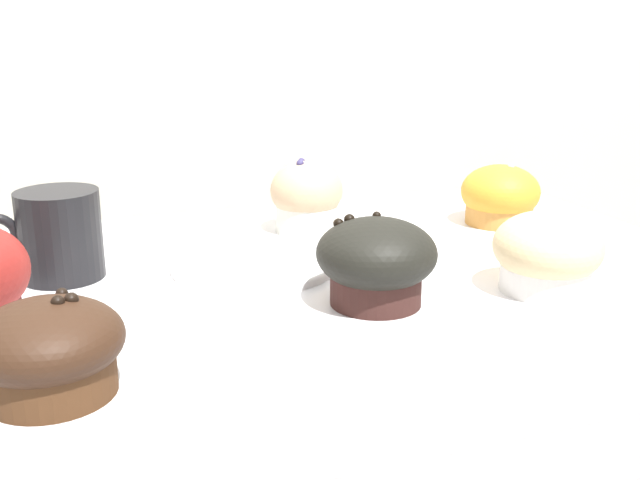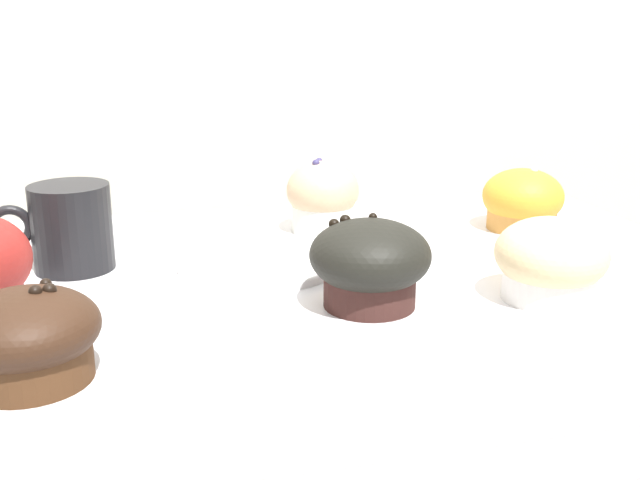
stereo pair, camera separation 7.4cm
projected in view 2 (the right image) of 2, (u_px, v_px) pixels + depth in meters
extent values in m
cube|color=beige|center=(209.00, 192.00, 1.32)|extent=(3.20, 0.10, 1.80)
cylinder|color=#371D1A|center=(370.00, 280.00, 0.69)|extent=(0.09, 0.09, 0.05)
ellipsoid|color=black|center=(370.00, 255.00, 0.68)|extent=(0.11, 0.11, 0.06)
sphere|color=black|center=(345.00, 220.00, 0.69)|extent=(0.01, 0.01, 0.01)
sphere|color=black|center=(334.00, 224.00, 0.69)|extent=(0.01, 0.01, 0.01)
sphere|color=black|center=(373.00, 217.00, 0.69)|extent=(0.01, 0.01, 0.01)
cylinder|color=white|center=(549.00, 276.00, 0.70)|extent=(0.09, 0.09, 0.04)
ellipsoid|color=#D8BB87|center=(551.00, 254.00, 0.70)|extent=(0.11, 0.11, 0.07)
cylinder|color=silver|center=(323.00, 211.00, 0.93)|extent=(0.08, 0.08, 0.05)
ellipsoid|color=tan|center=(323.00, 190.00, 0.92)|extent=(0.09, 0.09, 0.07)
sphere|color=navy|center=(319.00, 161.00, 0.93)|extent=(0.01, 0.01, 0.01)
sphere|color=navy|center=(316.00, 163.00, 0.90)|extent=(0.01, 0.01, 0.01)
cylinder|color=#452916|center=(29.00, 354.00, 0.55)|extent=(0.09, 0.09, 0.04)
ellipsoid|color=black|center=(26.00, 328.00, 0.54)|extent=(0.11, 0.11, 0.06)
sphere|color=black|center=(49.00, 290.00, 0.54)|extent=(0.01, 0.01, 0.01)
sphere|color=black|center=(46.00, 284.00, 0.57)|extent=(0.01, 0.01, 0.01)
sphere|color=black|center=(35.00, 292.00, 0.53)|extent=(0.01, 0.01, 0.01)
cylinder|color=#C6853C|center=(522.00, 212.00, 0.94)|extent=(0.09, 0.09, 0.04)
ellipsoid|color=orange|center=(523.00, 196.00, 0.93)|extent=(0.10, 0.10, 0.07)
sphere|color=white|center=(534.00, 170.00, 0.92)|extent=(0.01, 0.01, 0.01)
cylinder|color=black|center=(72.00, 227.00, 0.78)|extent=(0.08, 0.08, 0.09)
torus|color=black|center=(10.00, 227.00, 0.77)|extent=(0.05, 0.01, 0.05)
cylinder|color=black|center=(68.00, 189.00, 0.77)|extent=(0.07, 0.07, 0.01)
cylinder|color=white|center=(263.00, 262.00, 0.81)|extent=(0.18, 0.18, 0.01)
torus|color=white|center=(263.00, 260.00, 0.80)|extent=(0.18, 0.18, 0.01)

